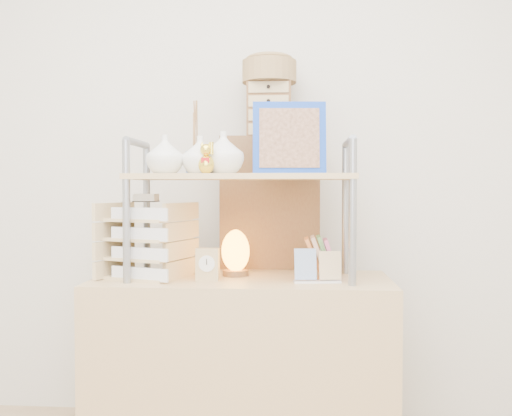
# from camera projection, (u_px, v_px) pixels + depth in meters

# --- Properties ---
(desk) EXTENTS (1.20, 0.50, 0.75)m
(desk) POSITION_uv_depth(u_px,v_px,m) (242.00, 369.00, 2.33)
(desk) COLOR tan
(desk) RESTS_ON ground
(cabinet) EXTENTS (0.46, 0.26, 1.35)m
(cabinet) POSITION_uv_depth(u_px,v_px,m) (269.00, 282.00, 2.68)
(cabinet) COLOR brown
(cabinet) RESTS_ON ground
(hutch) EXTENTS (0.90, 0.34, 0.73)m
(hutch) POSITION_uv_depth(u_px,v_px,m) (228.00, 169.00, 2.31)
(hutch) COLOR gray
(hutch) RESTS_ON desk
(letter_tray) EXTENTS (0.35, 0.35, 0.34)m
(letter_tray) POSITION_uv_depth(u_px,v_px,m) (147.00, 244.00, 2.32)
(letter_tray) COLOR #D9C182
(letter_tray) RESTS_ON desk
(salt_lamp) EXTENTS (0.13, 0.12, 0.19)m
(salt_lamp) POSITION_uv_depth(u_px,v_px,m) (235.00, 252.00, 2.38)
(salt_lamp) COLOR brown
(salt_lamp) RESTS_ON desk
(desk_clock) EXTENTS (0.09, 0.04, 0.13)m
(desk_clock) POSITION_uv_depth(u_px,v_px,m) (208.00, 264.00, 2.25)
(desk_clock) COLOR tan
(desk_clock) RESTS_ON desk
(postcard_stand) EXTENTS (0.19, 0.07, 0.13)m
(postcard_stand) POSITION_uv_depth(u_px,v_px,m) (317.00, 273.00, 2.21)
(postcard_stand) COLOR white
(postcard_stand) RESTS_ON desk
(drawer_chest) EXTENTS (0.20, 0.16, 0.25)m
(drawer_chest) POSITION_uv_depth(u_px,v_px,m) (269.00, 110.00, 2.63)
(drawer_chest) COLOR brown
(drawer_chest) RESTS_ON cabinet
(woven_basket) EXTENTS (0.25, 0.25, 0.10)m
(woven_basket) POSITION_uv_depth(u_px,v_px,m) (269.00, 72.00, 2.62)
(woven_basket) COLOR olive
(woven_basket) RESTS_ON drawer_chest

